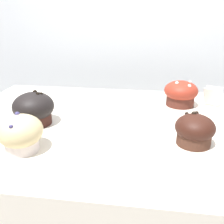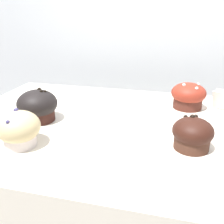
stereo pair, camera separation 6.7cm
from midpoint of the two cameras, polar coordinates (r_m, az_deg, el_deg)
wall_back at (r=1.28m, az=10.57°, el=8.25°), size 3.20×0.10×1.80m
muffin_front_center at (r=0.61m, az=-16.75°, el=-3.67°), size 0.10×0.10×0.09m
muffin_back_left at (r=0.61m, az=20.17°, el=-4.61°), size 0.09×0.09×0.08m
muffin_back_right at (r=0.86m, az=18.46°, el=3.37°), size 0.11×0.11×0.08m
muffin_front_left at (r=0.74m, az=-13.45°, el=1.21°), size 0.11×0.11×0.09m
price_card at (r=0.88m, az=24.83°, el=2.35°), size 0.06×0.06×0.06m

